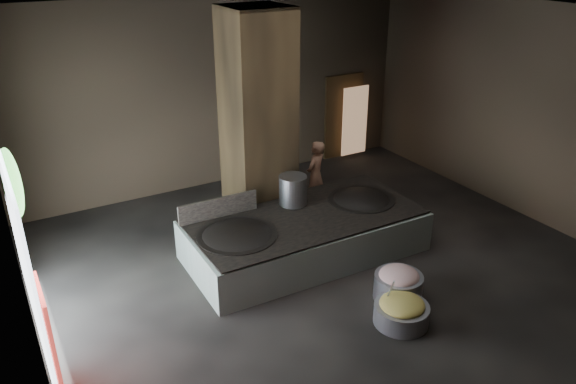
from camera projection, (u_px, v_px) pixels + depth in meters
floor at (320, 263)px, 10.71m from camera, size 10.00×9.00×0.10m
ceiling at (327, 13)px, 8.79m from camera, size 10.00×9.00×0.10m
back_wall at (218, 92)px, 13.33m from camera, size 10.00×0.10×4.50m
front_wall at (550, 276)px, 6.17m from camera, size 10.00×0.10×4.50m
left_wall at (5, 216)px, 7.46m from camera, size 0.10×9.00×4.50m
right_wall at (520, 109)px, 12.04m from camera, size 0.10×9.00×4.50m
pillar at (258, 124)px, 11.11m from camera, size 1.20×1.20×4.50m
hearth_platform at (305, 236)px, 10.79m from camera, size 4.51×2.22×0.78m
platform_cap at (305, 216)px, 10.62m from camera, size 4.38×2.10×0.03m
wok_left at (237, 239)px, 9.95m from camera, size 1.41×1.41×0.39m
wok_left_rim at (237, 236)px, 9.92m from camera, size 1.44×1.44×0.05m
wok_right at (361, 203)px, 11.30m from camera, size 1.31×1.31×0.37m
wok_right_rim at (361, 200)px, 11.27m from camera, size 1.34×1.34×0.05m
stock_pot at (293, 190)px, 10.94m from camera, size 0.55×0.55×0.58m
splash_guard at (218, 208)px, 10.46m from camera, size 1.56×0.09×0.39m
cook at (315, 175)px, 12.47m from camera, size 0.69×0.61×1.59m
veg_basin at (401, 314)px, 8.94m from camera, size 0.92×0.92×0.32m
veg_fill at (402, 304)px, 8.86m from camera, size 0.72×0.72×0.22m
ladle at (390, 292)px, 8.82m from camera, size 0.16×0.33×0.63m
meat_basin at (398, 287)px, 9.51m from camera, size 0.91×0.91×0.45m
meat_fill at (399, 276)px, 9.42m from camera, size 0.68×0.68×0.26m
doorway_near at (266, 132)px, 14.28m from camera, size 1.18×0.08×2.38m
doorway_near_glow at (261, 135)px, 14.16m from camera, size 0.83×0.04×1.95m
doorway_far at (343, 118)px, 15.37m from camera, size 1.18×0.08×2.38m
doorway_far_glow at (355, 121)px, 15.26m from camera, size 0.80×0.04×1.89m
left_opening at (21, 250)px, 7.94m from camera, size 0.04×4.20×3.10m
pavilion_sliver at (51, 343)px, 7.26m from camera, size 0.05×0.90×1.70m
tree_silhouette at (12, 183)px, 8.60m from camera, size 0.28×1.10×1.10m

